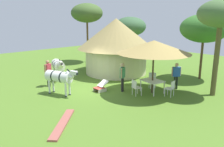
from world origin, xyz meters
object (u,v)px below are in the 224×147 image
at_px(acacia_tree_behind_hut, 130,27).
at_px(patio_chair_near_lawn, 171,88).
at_px(patio_chair_west_end, 152,79).
at_px(guest_behind_table, 176,74).
at_px(acacia_tree_far_lawn, 204,28).
at_px(patio_chair_near_hut, 136,87).
at_px(zebra_nearest_camera, 60,77).
at_px(shade_umbrella, 154,47).
at_px(standing_watcher, 48,71).
at_px(guest_beside_umbrella, 123,75).
at_px(acacia_tree_right_background, 221,15).
at_px(patio_dining_table, 152,82).
at_px(zebra_by_umbrella, 58,65).
at_px(striped_lounge_chair, 101,87).
at_px(acacia_tree_left_background, 87,13).
at_px(thatched_hut, 116,43).

bearing_deg(acacia_tree_behind_hut, patio_chair_near_lawn, -35.56).
relative_size(patio_chair_west_end, acacia_tree_behind_hut, 0.21).
xyz_separation_m(guest_behind_table, acacia_tree_far_lawn, (-0.15, 3.42, 2.55)).
xyz_separation_m(patio_chair_west_end, acacia_tree_behind_hut, (-7.11, 5.66, 2.83)).
xyz_separation_m(patio_chair_near_hut, zebra_nearest_camera, (-3.04, -2.98, 0.50)).
relative_size(shade_umbrella, acacia_tree_behind_hut, 0.96).
height_order(guest_behind_table, standing_watcher, standing_watcher).
relative_size(guest_beside_umbrella, acacia_tree_behind_hut, 0.40).
bearing_deg(patio_chair_west_end, acacia_tree_right_background, 163.11).
distance_m(patio_chair_near_hut, acacia_tree_far_lawn, 6.82).
height_order(patio_dining_table, patio_chair_near_hut, patio_chair_near_hut).
bearing_deg(acacia_tree_behind_hut, zebra_by_umbrella, -81.08).
bearing_deg(acacia_tree_behind_hut, shade_umbrella, -40.11).
height_order(patio_chair_near_hut, zebra_nearest_camera, zebra_nearest_camera).
bearing_deg(acacia_tree_right_background, striped_lounge_chair, -139.76).
distance_m(shade_umbrella, guest_behind_table, 2.37).
distance_m(acacia_tree_far_lawn, acacia_tree_left_background, 10.67).
relative_size(patio_dining_table, acacia_tree_left_background, 0.25).
relative_size(patio_dining_table, patio_chair_near_lawn, 1.50).
bearing_deg(acacia_tree_right_background, patio_chair_near_lawn, -127.51).
distance_m(patio_chair_near_lawn, zebra_by_umbrella, 7.97).
bearing_deg(patio_chair_near_hut, acacia_tree_behind_hut, 150.61).
xyz_separation_m(shade_umbrella, zebra_nearest_camera, (-3.37, -4.08, -1.65)).
relative_size(shade_umbrella, striped_lounge_chair, 4.81).
relative_size(thatched_hut, patio_chair_near_lawn, 6.56).
height_order(patio_chair_west_end, striped_lounge_chair, patio_chair_west_end).
xyz_separation_m(guest_behind_table, acacia_tree_behind_hut, (-8.39, 5.02, 2.37)).
relative_size(shade_umbrella, guest_behind_table, 2.54).
xyz_separation_m(patio_chair_near_lawn, standing_watcher, (-6.43, -3.94, 0.49)).
bearing_deg(patio_chair_near_lawn, standing_watcher, 112.10).
xyz_separation_m(patio_dining_table, guest_behind_table, (0.58, 1.56, 0.33)).
relative_size(guest_behind_table, zebra_by_umbrella, 0.79).
distance_m(shade_umbrella, striped_lounge_chair, 3.88).
bearing_deg(acacia_tree_right_background, guest_behind_table, -164.18).
bearing_deg(thatched_hut, guest_behind_table, -3.33).
relative_size(guest_behind_table, striped_lounge_chair, 1.89).
bearing_deg(acacia_tree_left_background, thatched_hut, -12.63).
xyz_separation_m(shade_umbrella, acacia_tree_behind_hut, (-7.80, 6.57, 0.68)).
bearing_deg(shade_umbrella, standing_watcher, -144.73).
xyz_separation_m(acacia_tree_behind_hut, acacia_tree_left_background, (-2.19, -3.57, 1.26)).
relative_size(patio_chair_near_hut, zebra_by_umbrella, 0.44).
xyz_separation_m(thatched_hut, zebra_nearest_camera, (1.58, -5.96, -1.31)).
relative_size(patio_chair_west_end, acacia_tree_right_background, 0.17).
xyz_separation_m(patio_chair_near_lawn, guest_behind_table, (-0.55, 1.37, 0.46)).
xyz_separation_m(guest_beside_umbrella, acacia_tree_far_lawn, (1.79, 6.07, 2.50)).
relative_size(striped_lounge_chair, acacia_tree_right_background, 0.17).
height_order(patio_chair_near_lawn, zebra_by_umbrella, zebra_by_umbrella).
relative_size(patio_dining_table, guest_beside_umbrella, 0.79).
bearing_deg(patio_chair_west_end, guest_beside_umbrella, 34.81).
xyz_separation_m(patio_chair_near_hut, striped_lounge_chair, (-1.94, -0.91, -0.27)).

